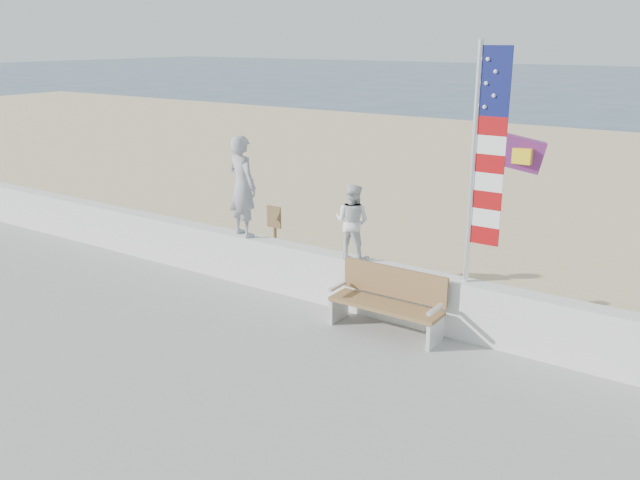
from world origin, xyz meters
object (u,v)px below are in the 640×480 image
(adult, at_px, (243,186))
(bench, at_px, (388,300))
(child, at_px, (352,221))
(flag, at_px, (482,156))

(adult, bearing_deg, bench, -172.44)
(child, height_order, flag, flag)
(bench, distance_m, flag, 2.63)
(adult, bearing_deg, flag, -164.61)
(adult, height_order, bench, adult)
(flag, bearing_deg, child, 179.99)
(child, distance_m, bench, 1.47)
(child, bearing_deg, bench, 149.60)
(adult, xyz_separation_m, child, (2.34, 0.00, -0.30))
(child, xyz_separation_m, bench, (0.96, -0.45, -1.02))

